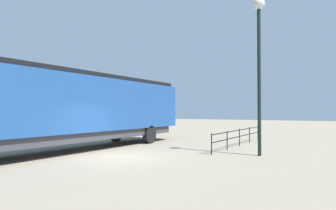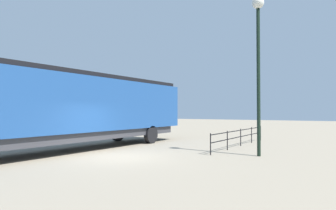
{
  "view_description": "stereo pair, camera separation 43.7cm",
  "coord_description": "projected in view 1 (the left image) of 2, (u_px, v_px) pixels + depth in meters",
  "views": [
    {
      "loc": [
        8.57,
        -10.36,
        2.01
      ],
      "look_at": [
        0.4,
        3.42,
        2.35
      ],
      "focal_mm": 32.29,
      "sensor_mm": 36.0,
      "label": 1
    },
    {
      "loc": [
        8.94,
        -10.13,
        2.01
      ],
      "look_at": [
        0.4,
        3.42,
        2.35
      ],
      "focal_mm": 32.29,
      "sensor_mm": 36.0,
      "label": 2
    }
  ],
  "objects": [
    {
      "name": "ground_plane",
      "position": [
        121.0,
        157.0,
        13.24
      ],
      "size": [
        120.0,
        120.0,
        0.0
      ],
      "primitive_type": "plane",
      "color": "gray"
    },
    {
      "name": "locomotive",
      "position": [
        73.0,
        107.0,
        15.42
      ],
      "size": [
        3.05,
        17.04,
        3.99
      ],
      "color": "navy",
      "rests_on": "ground_plane"
    },
    {
      "name": "lamp_post",
      "position": [
        259.0,
        44.0,
        13.77
      ],
      "size": [
        0.54,
        0.54,
        7.21
      ],
      "color": "black",
      "rests_on": "ground_plane"
    },
    {
      "name": "platform_fence",
      "position": [
        239.0,
        135.0,
        17.57
      ],
      "size": [
        0.05,
        8.48,
        1.0
      ],
      "color": "black",
      "rests_on": "ground_plane"
    }
  ]
}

